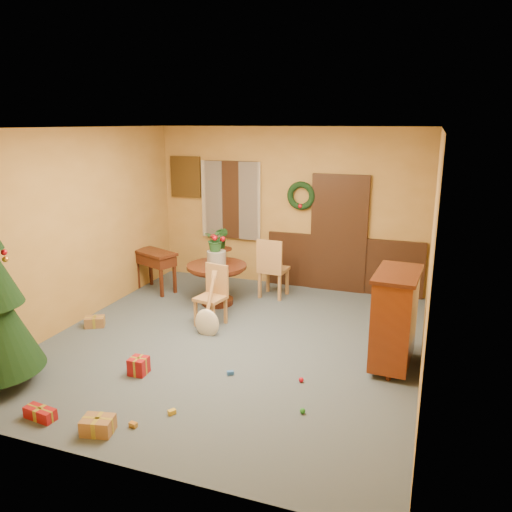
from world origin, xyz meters
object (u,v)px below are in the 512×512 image
at_px(writing_desk, 155,261).
at_px(chair_near, 213,293).
at_px(dining_table, 217,276).
at_px(sideboard, 395,317).

bearing_deg(writing_desk, chair_near, -33.08).
height_order(dining_table, sideboard, sideboard).
bearing_deg(dining_table, writing_desk, 169.20).
xyz_separation_m(dining_table, sideboard, (2.97, -1.31, 0.18)).
relative_size(dining_table, chair_near, 1.09).
bearing_deg(dining_table, chair_near, -69.86).
bearing_deg(chair_near, dining_table, 110.14).
height_order(dining_table, writing_desk, writing_desk).
relative_size(writing_desk, sideboard, 0.75).
xyz_separation_m(chair_near, sideboard, (2.67, -0.51, 0.17)).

